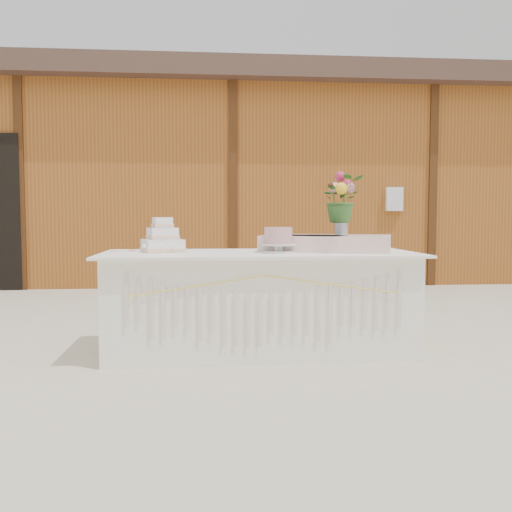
# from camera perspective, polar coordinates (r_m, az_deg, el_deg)

# --- Properties ---
(ground) EXTENTS (80.00, 80.00, 0.00)m
(ground) POSITION_cam_1_polar(r_m,az_deg,el_deg) (4.48, 0.35, -9.49)
(ground) COLOR beige
(ground) RESTS_ON ground
(barn) EXTENTS (12.60, 4.60, 3.30)m
(barn) POSITION_cam_1_polar(r_m,az_deg,el_deg) (10.36, -2.93, 7.49)
(barn) COLOR brown
(barn) RESTS_ON ground
(cake_table) EXTENTS (2.40, 1.00, 0.77)m
(cake_table) POSITION_cam_1_polar(r_m,az_deg,el_deg) (4.40, 0.36, -4.60)
(cake_table) COLOR white
(cake_table) RESTS_ON ground
(wedding_cake) EXTENTS (0.37, 0.37, 0.27)m
(wedding_cake) POSITION_cam_1_polar(r_m,az_deg,el_deg) (4.45, -9.32, 1.57)
(wedding_cake) COLOR white
(wedding_cake) RESTS_ON cake_table
(pink_cake_stand) EXTENTS (0.27, 0.27, 0.19)m
(pink_cake_stand) POSITION_cam_1_polar(r_m,az_deg,el_deg) (4.30, 2.24, 1.76)
(pink_cake_stand) COLOR silver
(pink_cake_stand) RESTS_ON cake_table
(satin_runner) EXTENTS (1.13, 0.86, 0.13)m
(satin_runner) POSITION_cam_1_polar(r_m,az_deg,el_deg) (4.56, 7.05, 1.29)
(satin_runner) COLOR beige
(satin_runner) RESTS_ON cake_table
(flower_vase) EXTENTS (0.11, 0.11, 0.15)m
(flower_vase) POSITION_cam_1_polar(r_m,az_deg,el_deg) (4.64, 8.51, 3.02)
(flower_vase) COLOR silver
(flower_vase) RESTS_ON satin_runner
(bouquet) EXTENTS (0.38, 0.34, 0.38)m
(bouquet) POSITION_cam_1_polar(r_m,az_deg,el_deg) (4.65, 8.55, 6.27)
(bouquet) COLOR #346628
(bouquet) RESTS_ON flower_vase
(loose_flowers) EXTENTS (0.24, 0.36, 0.02)m
(loose_flowers) POSITION_cam_1_polar(r_m,az_deg,el_deg) (4.55, -13.18, 0.53)
(loose_flowers) COLOR pink
(loose_flowers) RESTS_ON cake_table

